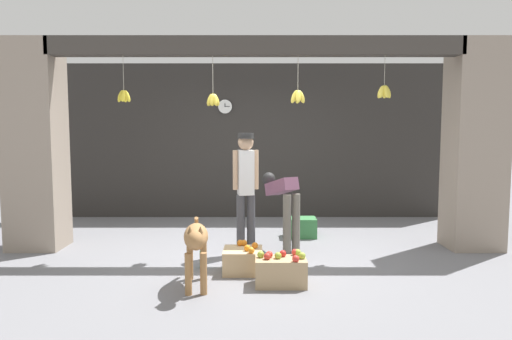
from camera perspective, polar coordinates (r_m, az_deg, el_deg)
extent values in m
plane|color=slate|center=(6.16, -0.01, -10.37)|extent=(60.00, 60.00, 0.00)
cube|color=#2D2B28|center=(8.50, 0.03, 3.61)|extent=(7.32, 0.12, 2.84)
cube|color=gray|center=(6.94, -25.75, 2.76)|extent=(0.70, 0.60, 2.84)
cube|color=gray|center=(6.92, 25.79, 2.75)|extent=(0.70, 0.60, 2.84)
cube|color=#3D3833|center=(6.15, 0.00, 15.19)|extent=(5.42, 0.24, 0.24)
cylinder|color=#B2AD99|center=(6.32, -16.14, 11.57)|extent=(0.01, 0.01, 0.45)
ellipsoid|color=yellow|center=(6.29, -15.69, 8.88)|extent=(0.11, 0.06, 0.17)
ellipsoid|color=yellow|center=(6.34, -15.96, 8.84)|extent=(0.06, 0.11, 0.17)
ellipsoid|color=yellow|center=(6.31, -16.45, 8.84)|extent=(0.11, 0.06, 0.17)
ellipsoid|color=yellow|center=(6.26, -16.18, 8.88)|extent=(0.06, 0.11, 0.17)
cylinder|color=#B2AD99|center=(6.12, -5.31, 11.75)|extent=(0.01, 0.01, 0.49)
ellipsoid|color=gold|center=(6.09, -4.86, 8.72)|extent=(0.12, 0.06, 0.18)
ellipsoid|color=gold|center=(6.12, -4.99, 8.70)|extent=(0.10, 0.10, 0.19)
ellipsoid|color=gold|center=(6.14, -5.33, 8.69)|extent=(0.08, 0.11, 0.18)
ellipsoid|color=gold|center=(6.11, -5.64, 8.70)|extent=(0.11, 0.09, 0.18)
ellipsoid|color=gold|center=(6.08, -5.67, 8.72)|extent=(0.11, 0.09, 0.18)
ellipsoid|color=gold|center=(6.05, -5.41, 8.74)|extent=(0.08, 0.11, 0.18)
ellipsoid|color=gold|center=(6.06, -5.05, 8.74)|extent=(0.10, 0.10, 0.19)
cylinder|color=#B2AD99|center=(6.16, 5.39, 11.95)|extent=(0.01, 0.01, 0.44)
ellipsoid|color=yellow|center=(6.13, 5.81, 9.10)|extent=(0.12, 0.07, 0.19)
ellipsoid|color=yellow|center=(6.18, 5.33, 9.07)|extent=(0.07, 0.12, 0.19)
ellipsoid|color=yellow|center=(6.13, 4.92, 9.11)|extent=(0.12, 0.07, 0.19)
ellipsoid|color=yellow|center=(6.08, 5.41, 9.13)|extent=(0.07, 0.12, 0.19)
cylinder|color=#B2AD99|center=(6.28, 15.91, 11.89)|extent=(0.01, 0.01, 0.39)
ellipsoid|color=yellow|center=(6.27, 16.25, 9.37)|extent=(0.12, 0.07, 0.19)
ellipsoid|color=yellow|center=(6.30, 15.86, 9.35)|extent=(0.08, 0.12, 0.19)
ellipsoid|color=yellow|center=(6.27, 15.45, 9.39)|extent=(0.11, 0.10, 0.19)
ellipsoid|color=yellow|center=(6.22, 15.58, 9.42)|extent=(0.11, 0.10, 0.19)
ellipsoid|color=yellow|center=(6.22, 16.08, 9.41)|extent=(0.08, 0.12, 0.19)
ellipsoid|color=#9E7042|center=(4.83, -7.39, -8.22)|extent=(0.32, 0.65, 0.25)
cylinder|color=#9E7042|center=(4.69, -6.46, -12.75)|extent=(0.07, 0.07, 0.42)
cylinder|color=#9E7042|center=(4.69, -8.35, -12.76)|extent=(0.07, 0.07, 0.42)
cylinder|color=#9E7042|center=(5.14, -6.44, -11.12)|extent=(0.07, 0.07, 0.42)
cylinder|color=#9E7042|center=(5.14, -8.15, -11.13)|extent=(0.07, 0.07, 0.42)
ellipsoid|color=#9E7042|center=(4.48, -7.49, -8.53)|extent=(0.19, 0.25, 0.17)
cone|color=brown|center=(4.46, -6.85, -7.40)|extent=(0.06, 0.06, 0.07)
cone|color=brown|center=(4.46, -8.15, -7.41)|extent=(0.06, 0.06, 0.07)
cylinder|color=#9E7042|center=(5.16, -7.32, -7.06)|extent=(0.07, 0.20, 0.26)
cylinder|color=#424247|center=(6.10, -0.51, -6.73)|extent=(0.11, 0.11, 0.78)
cylinder|color=#424247|center=(6.08, -1.82, -6.79)|extent=(0.11, 0.11, 0.78)
cube|color=white|center=(5.98, -1.18, -0.31)|extent=(0.23, 0.21, 0.59)
cylinder|color=tan|center=(6.01, 0.13, 0.05)|extent=(0.06, 0.06, 0.52)
cylinder|color=tan|center=(5.96, -2.50, 0.00)|extent=(0.06, 0.06, 0.52)
sphere|color=tan|center=(5.96, -1.18, 3.47)|extent=(0.20, 0.20, 0.20)
cylinder|color=#2D2D2D|center=(5.96, -1.18, 4.30)|extent=(0.21, 0.21, 0.07)
cube|color=#2D2D2D|center=(5.86, -0.99, 3.99)|extent=(0.19, 0.15, 0.01)
cylinder|color=#6B665B|center=(6.10, 4.01, -6.74)|extent=(0.11, 0.11, 0.79)
cylinder|color=#6B665B|center=(6.17, 5.13, -6.61)|extent=(0.11, 0.11, 0.79)
cube|color=#754760|center=(6.29, 3.31, -2.09)|extent=(0.46, 0.62, 0.31)
sphere|color=black|center=(6.59, 1.71, -1.11)|extent=(0.19, 0.19, 0.19)
cube|color=tan|center=(5.37, -1.54, -11.25)|extent=(0.45, 0.43, 0.27)
sphere|color=orange|center=(5.15, -0.49, -10.02)|extent=(0.07, 0.07, 0.07)
sphere|color=orange|center=(5.48, -1.39, -9.10)|extent=(0.07, 0.07, 0.07)
sphere|color=orange|center=(5.25, -0.98, -9.74)|extent=(0.07, 0.07, 0.07)
sphere|color=orange|center=(5.48, -1.89, -9.09)|extent=(0.07, 0.07, 0.07)
sphere|color=orange|center=(5.36, -0.02, -9.41)|extent=(0.07, 0.07, 0.07)
cube|color=tan|center=(4.94, 3.23, -12.59)|extent=(0.54, 0.32, 0.29)
sphere|color=red|center=(4.91, 1.79, -10.52)|extent=(0.07, 0.07, 0.07)
sphere|color=#99B238|center=(5.01, 5.32, -10.23)|extent=(0.07, 0.07, 0.07)
sphere|color=#99B238|center=(4.88, 2.88, -10.64)|extent=(0.07, 0.07, 0.07)
sphere|color=#99B238|center=(4.91, 0.71, -10.52)|extent=(0.07, 0.07, 0.07)
sphere|color=red|center=(5.01, 5.01, -10.22)|extent=(0.07, 0.07, 0.07)
sphere|color=red|center=(4.84, 1.53, -10.75)|extent=(0.07, 0.07, 0.07)
sphere|color=red|center=(4.96, 3.49, -10.39)|extent=(0.07, 0.07, 0.07)
sphere|color=#99B238|center=(4.89, 5.89, -10.62)|extent=(0.07, 0.07, 0.07)
sphere|color=red|center=(4.78, 5.10, -10.99)|extent=(0.07, 0.07, 0.07)
cube|color=#387A42|center=(7.06, 5.80, -7.15)|extent=(0.44, 0.34, 0.30)
cylinder|color=#38934C|center=(5.56, -6.55, -11.03)|extent=(0.08, 0.08, 0.21)
cylinder|color=black|center=(5.52, -6.56, -9.89)|extent=(0.04, 0.04, 0.02)
cylinder|color=black|center=(8.46, -3.77, 7.91)|extent=(0.27, 0.01, 0.27)
cylinder|color=white|center=(8.45, -3.77, 7.92)|extent=(0.25, 0.02, 0.25)
cube|color=black|center=(8.44, -3.78, 8.11)|extent=(0.01, 0.01, 0.07)
cube|color=black|center=(8.43, -3.52, 7.92)|extent=(0.10, 0.01, 0.01)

